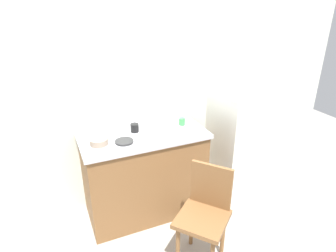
# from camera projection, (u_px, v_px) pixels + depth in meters

# --- Properties ---
(ground_plane) EXTENTS (8.00, 8.00, 0.00)m
(ground_plane) POSITION_uv_depth(u_px,v_px,m) (195.00, 243.00, 2.80)
(ground_plane) COLOR #9E998E
(back_wall) EXTENTS (4.80, 0.10, 2.52)m
(back_wall) POSITION_uv_depth(u_px,v_px,m) (155.00, 88.00, 3.13)
(back_wall) COLOR silver
(back_wall) RESTS_ON ground_plane
(cabinet_base) EXTENTS (1.19, 0.60, 0.89)m
(cabinet_base) POSITION_uv_depth(u_px,v_px,m) (144.00, 175.00, 3.06)
(cabinet_base) COLOR brown
(cabinet_base) RESTS_ON ground_plane
(countertop) EXTENTS (1.23, 0.64, 0.04)m
(countertop) POSITION_uv_depth(u_px,v_px,m) (143.00, 135.00, 2.88)
(countertop) COLOR #B7B7BC
(countertop) RESTS_ON cabinet_base
(faucet) EXTENTS (0.02, 0.02, 0.23)m
(faucet) POSITION_uv_depth(u_px,v_px,m) (128.00, 115.00, 3.01)
(faucet) COLOR #B7B7BC
(faucet) RESTS_ON countertop
(refrigerator) EXTENTS (0.57, 0.59, 1.21)m
(refrigerator) POSITION_uv_depth(u_px,v_px,m) (239.00, 141.00, 3.43)
(refrigerator) COLOR silver
(refrigerator) RESTS_ON ground_plane
(chair) EXTENTS (0.56, 0.56, 0.89)m
(chair) POSITION_uv_depth(u_px,v_px,m) (205.00, 212.00, 2.46)
(chair) COLOR brown
(chair) RESTS_ON ground_plane
(dish_tray) EXTENTS (0.28, 0.20, 0.05)m
(dish_tray) POSITION_uv_depth(u_px,v_px,m) (156.00, 126.00, 2.96)
(dish_tray) COLOR white
(dish_tray) RESTS_ON countertop
(terracotta_bowl) EXTENTS (0.16, 0.16, 0.06)m
(terracotta_bowl) POSITION_uv_depth(u_px,v_px,m) (99.00, 142.00, 2.63)
(terracotta_bowl) COLOR gray
(terracotta_bowl) RESTS_ON countertop
(hotplate) EXTENTS (0.17, 0.17, 0.02)m
(hotplate) POSITION_uv_depth(u_px,v_px,m) (124.00, 141.00, 2.68)
(hotplate) COLOR #2D2D2D
(hotplate) RESTS_ON countertop
(cup_black) EXTENTS (0.08, 0.08, 0.08)m
(cup_black) POSITION_uv_depth(u_px,v_px,m) (135.00, 128.00, 2.88)
(cup_black) COLOR black
(cup_black) RESTS_ON countertop
(cup_white) EXTENTS (0.06, 0.06, 0.10)m
(cup_white) POSITION_uv_depth(u_px,v_px,m) (174.00, 132.00, 2.76)
(cup_white) COLOR white
(cup_white) RESTS_ON countertop
(cup_green) EXTENTS (0.06, 0.06, 0.08)m
(cup_green) POSITION_uv_depth(u_px,v_px,m) (182.00, 121.00, 3.03)
(cup_green) COLOR green
(cup_green) RESTS_ON countertop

